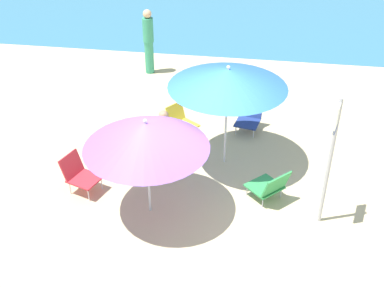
{
  "coord_description": "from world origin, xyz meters",
  "views": [
    {
      "loc": [
        0.94,
        -6.63,
        5.41
      ],
      "look_at": [
        -0.18,
        0.51,
        0.7
      ],
      "focal_mm": 45.71,
      "sensor_mm": 36.0,
      "label": 1
    }
  ],
  "objects_px": {
    "umbrella_blue": "(228,78)",
    "beach_chair_c": "(249,117)",
    "person_b": "(167,132)",
    "beach_chair_b": "(79,173)",
    "warning_sign": "(333,145)",
    "person_a": "(149,41)",
    "beach_chair_a": "(181,120)",
    "beach_chair_d": "(270,186)",
    "umbrella_purple": "(146,135)"
  },
  "relations": [
    {
      "from": "umbrella_blue",
      "to": "beach_chair_c",
      "type": "distance_m",
      "value": 2.01
    },
    {
      "from": "person_b",
      "to": "beach_chair_b",
      "type": "bearing_deg",
      "value": -120.58
    },
    {
      "from": "warning_sign",
      "to": "person_b",
      "type": "bearing_deg",
      "value": 165.94
    },
    {
      "from": "beach_chair_c",
      "to": "warning_sign",
      "type": "height_order",
      "value": "warning_sign"
    },
    {
      "from": "person_a",
      "to": "beach_chair_a",
      "type": "bearing_deg",
      "value": -8.83
    },
    {
      "from": "umbrella_blue",
      "to": "person_b",
      "type": "distance_m",
      "value": 1.73
    },
    {
      "from": "person_a",
      "to": "beach_chair_c",
      "type": "bearing_deg",
      "value": 14.0
    },
    {
      "from": "beach_chair_d",
      "to": "person_a",
      "type": "height_order",
      "value": "person_a"
    },
    {
      "from": "umbrella_blue",
      "to": "umbrella_purple",
      "type": "distance_m",
      "value": 1.96
    },
    {
      "from": "umbrella_blue",
      "to": "warning_sign",
      "type": "bearing_deg",
      "value": -39.97
    },
    {
      "from": "beach_chair_b",
      "to": "beach_chair_c",
      "type": "xyz_separation_m",
      "value": [
        2.8,
        2.54,
        -0.07
      ]
    },
    {
      "from": "beach_chair_c",
      "to": "person_a",
      "type": "xyz_separation_m",
      "value": [
        -2.72,
        2.47,
        0.58
      ]
    },
    {
      "from": "beach_chair_d",
      "to": "person_b",
      "type": "xyz_separation_m",
      "value": [
        -2.01,
        1.14,
        0.17
      ]
    },
    {
      "from": "beach_chair_d",
      "to": "person_a",
      "type": "relative_size",
      "value": 0.48
    },
    {
      "from": "beach_chair_d",
      "to": "umbrella_blue",
      "type": "bearing_deg",
      "value": -4.97
    },
    {
      "from": "person_b",
      "to": "warning_sign",
      "type": "height_order",
      "value": "warning_sign"
    },
    {
      "from": "beach_chair_a",
      "to": "beach_chair_c",
      "type": "height_order",
      "value": "beach_chair_a"
    },
    {
      "from": "umbrella_purple",
      "to": "beach_chair_d",
      "type": "height_order",
      "value": "umbrella_purple"
    },
    {
      "from": "umbrella_blue",
      "to": "person_b",
      "type": "bearing_deg",
      "value": 173.77
    },
    {
      "from": "beach_chair_c",
      "to": "beach_chair_d",
      "type": "height_order",
      "value": "beach_chair_d"
    },
    {
      "from": "beach_chair_b",
      "to": "beach_chair_c",
      "type": "relative_size",
      "value": 1.06
    },
    {
      "from": "beach_chair_b",
      "to": "warning_sign",
      "type": "relative_size",
      "value": 0.32
    },
    {
      "from": "beach_chair_b",
      "to": "umbrella_blue",
      "type": "bearing_deg",
      "value": 46.58
    },
    {
      "from": "umbrella_purple",
      "to": "beach_chair_c",
      "type": "distance_m",
      "value": 3.47
    },
    {
      "from": "beach_chair_c",
      "to": "warning_sign",
      "type": "distance_m",
      "value": 3.24
    },
    {
      "from": "person_a",
      "to": "person_b",
      "type": "height_order",
      "value": "person_a"
    },
    {
      "from": "umbrella_purple",
      "to": "beach_chair_d",
      "type": "relative_size",
      "value": 2.46
    },
    {
      "from": "beach_chair_a",
      "to": "beach_chair_b",
      "type": "bearing_deg",
      "value": -87.73
    },
    {
      "from": "beach_chair_a",
      "to": "beach_chair_d",
      "type": "bearing_deg",
      "value": -10.65
    },
    {
      "from": "beach_chair_d",
      "to": "person_a",
      "type": "xyz_separation_m",
      "value": [
        -3.2,
        4.78,
        0.56
      ]
    },
    {
      "from": "beach_chair_b",
      "to": "beach_chair_d",
      "type": "distance_m",
      "value": 3.3
    },
    {
      "from": "beach_chair_c",
      "to": "person_a",
      "type": "distance_m",
      "value": 3.72
    },
    {
      "from": "beach_chair_a",
      "to": "beach_chair_b",
      "type": "height_order",
      "value": "beach_chair_b"
    },
    {
      "from": "warning_sign",
      "to": "umbrella_blue",
      "type": "bearing_deg",
      "value": 154.57
    },
    {
      "from": "beach_chair_a",
      "to": "person_b",
      "type": "height_order",
      "value": "person_b"
    },
    {
      "from": "beach_chair_d",
      "to": "umbrella_purple",
      "type": "bearing_deg",
      "value": 61.52
    },
    {
      "from": "umbrella_purple",
      "to": "warning_sign",
      "type": "relative_size",
      "value": 0.88
    },
    {
      "from": "beach_chair_c",
      "to": "person_b",
      "type": "xyz_separation_m",
      "value": [
        -1.52,
        -1.17,
        0.19
      ]
    },
    {
      "from": "person_b",
      "to": "umbrella_purple",
      "type": "bearing_deg",
      "value": -75.67
    },
    {
      "from": "beach_chair_b",
      "to": "beach_chair_d",
      "type": "height_order",
      "value": "beach_chair_b"
    },
    {
      "from": "warning_sign",
      "to": "umbrella_purple",
      "type": "bearing_deg",
      "value": -161.65
    },
    {
      "from": "beach_chair_a",
      "to": "warning_sign",
      "type": "xyz_separation_m",
      "value": [
        2.71,
        -2.34,
        1.17
      ]
    },
    {
      "from": "beach_chair_b",
      "to": "person_a",
      "type": "distance_m",
      "value": 5.04
    },
    {
      "from": "person_b",
      "to": "person_a",
      "type": "bearing_deg",
      "value": 120.56
    },
    {
      "from": "umbrella_blue",
      "to": "person_a",
      "type": "xyz_separation_m",
      "value": [
        -2.33,
        3.76,
        -0.9
      ]
    },
    {
      "from": "umbrella_blue",
      "to": "beach_chair_c",
      "type": "relative_size",
      "value": 3.12
    },
    {
      "from": "beach_chair_a",
      "to": "beach_chair_d",
      "type": "xyz_separation_m",
      "value": [
        1.88,
        -1.94,
        0.0
      ]
    },
    {
      "from": "beach_chair_c",
      "to": "beach_chair_a",
      "type": "bearing_deg",
      "value": -63.77
    },
    {
      "from": "beach_chair_a",
      "to": "person_b",
      "type": "bearing_deg",
      "value": -63.84
    },
    {
      "from": "umbrella_purple",
      "to": "beach_chair_c",
      "type": "height_order",
      "value": "umbrella_purple"
    }
  ]
}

